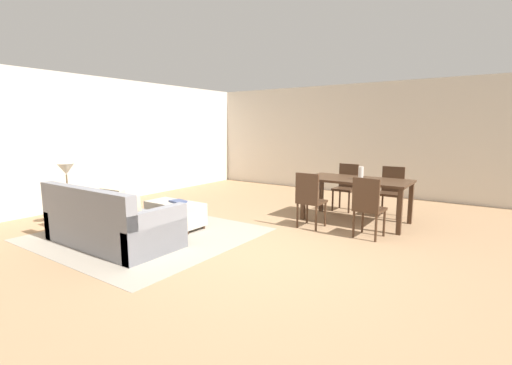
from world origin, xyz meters
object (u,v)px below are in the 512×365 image
at_px(book_on_ottoman, 178,201).
at_px(couch, 110,224).
at_px(table_lamp, 66,170).
at_px(vase_centerpiece, 361,173).
at_px(dining_table, 356,184).
at_px(dining_chair_far_right, 392,188).
at_px(dining_chair_near_right, 368,204).
at_px(dining_chair_far_left, 347,184).
at_px(side_table, 69,202).
at_px(ottoman_table, 175,213).
at_px(dining_chair_near_left, 309,197).

bearing_deg(book_on_ottoman, couch, -96.94).
height_order(table_lamp, vase_centerpiece, table_lamp).
height_order(dining_table, dining_chair_far_right, dining_chair_far_right).
height_order(dining_chair_near_right, dining_chair_far_left, same).
bearing_deg(side_table, ottoman_table, 36.44).
xyz_separation_m(table_lamp, vase_centerpiece, (3.81, 3.05, -0.09)).
xyz_separation_m(table_lamp, dining_chair_near_left, (3.25, 2.23, -0.44)).
distance_m(dining_chair_far_left, book_on_ottoman, 3.36).
bearing_deg(side_table, dining_chair_near_left, 34.51).
relative_size(vase_centerpiece, book_on_ottoman, 0.84).
distance_m(side_table, dining_chair_near_right, 4.75).
bearing_deg(dining_chair_near_left, dining_chair_far_left, 89.53).
height_order(side_table, dining_chair_near_left, dining_chair_near_left).
height_order(dining_table, book_on_ottoman, dining_table).
bearing_deg(side_table, vase_centerpiece, 38.75).
distance_m(side_table, book_on_ottoman, 1.78).
bearing_deg(couch, vase_centerpiece, 51.58).
bearing_deg(side_table, table_lamp, 26.57).
bearing_deg(dining_chair_near_right, vase_centerpiece, 115.46).
distance_m(side_table, dining_chair_far_left, 5.06).
distance_m(vase_centerpiece, book_on_ottoman, 3.13).
xyz_separation_m(ottoman_table, book_on_ottoman, (0.05, 0.03, 0.20)).
relative_size(dining_chair_near_left, book_on_ottoman, 3.54).
height_order(ottoman_table, dining_chair_near_right, dining_chair_near_right).
height_order(table_lamp, dining_chair_far_right, table_lamp).
distance_m(dining_table, dining_chair_near_right, 0.99).
bearing_deg(vase_centerpiece, dining_table, 168.38).
relative_size(ottoman_table, dining_chair_far_right, 1.10).
bearing_deg(table_lamp, book_on_ottoman, 36.26).
xyz_separation_m(couch, table_lamp, (-1.29, 0.11, 0.66)).
bearing_deg(dining_chair_far_left, dining_chair_near_left, -90.47).
relative_size(table_lamp, dining_chair_near_left, 0.57).
distance_m(dining_table, vase_centerpiece, 0.21).
bearing_deg(couch, dining_chair_near_right, 38.70).
xyz_separation_m(dining_chair_near_left, dining_chair_far_left, (0.01, 1.64, 0.00)).
bearing_deg(book_on_ottoman, dining_chair_near_left, 33.06).
bearing_deg(book_on_ottoman, dining_chair_far_right, 46.09).
bearing_deg(dining_chair_near_left, dining_chair_far_right, 61.35).
distance_m(couch, side_table, 1.31).
bearing_deg(dining_chair_far_right, dining_chair_near_right, -87.52).
distance_m(couch, dining_chair_near_left, 3.06).
distance_m(couch, dining_chair_near_right, 3.74).
bearing_deg(dining_chair_far_right, dining_table, -117.18).
bearing_deg(couch, book_on_ottoman, 83.06).
height_order(table_lamp, book_on_ottoman, table_lamp).
relative_size(table_lamp, dining_chair_far_right, 0.57).
distance_m(dining_table, dining_chair_far_left, 0.94).
bearing_deg(dining_chair_far_right, book_on_ottoman, -133.91).
relative_size(table_lamp, dining_chair_far_left, 0.57).
relative_size(couch, side_table, 3.64).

